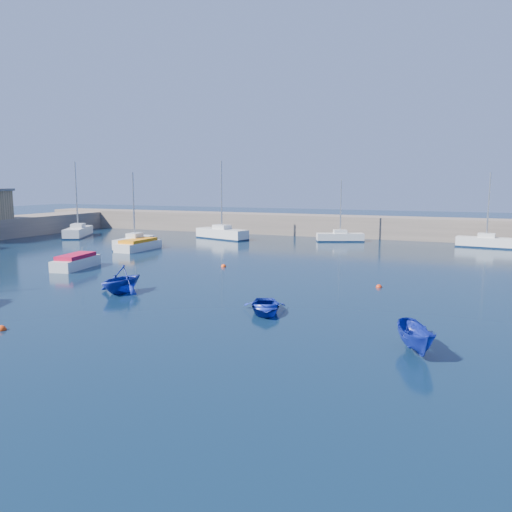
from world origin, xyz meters
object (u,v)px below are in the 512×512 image
at_px(sailboat_7, 486,242).
at_px(dinghy_center, 265,307).
at_px(sailboat_5, 222,233).
at_px(motorboat_1, 76,262).
at_px(dinghy_left, 121,279).
at_px(sailboat_6, 340,237).
at_px(motorboat_2, 138,245).
at_px(dinghy_right, 416,339).
at_px(sailboat_4, 78,232).
at_px(sailboat_3, 135,242).

relative_size(sailboat_7, dinghy_center, 2.43).
relative_size(sailboat_5, motorboat_1, 1.92).
distance_m(dinghy_center, dinghy_left, 10.08).
bearing_deg(sailboat_5, dinghy_left, -147.26).
distance_m(sailboat_6, motorboat_2, 23.01).
bearing_deg(dinghy_left, dinghy_right, -6.93).
xyz_separation_m(sailboat_4, sailboat_6, (31.77, 7.74, -0.12)).
relative_size(sailboat_4, motorboat_1, 1.92).
bearing_deg(sailboat_5, sailboat_3, 177.10).
bearing_deg(dinghy_right, dinghy_left, 144.62).
distance_m(motorboat_1, dinghy_center, 20.28).
relative_size(sailboat_4, motorboat_2, 1.69).
relative_size(sailboat_5, sailboat_6, 1.31).
bearing_deg(sailboat_7, sailboat_3, 120.41).
bearing_deg(dinghy_left, motorboat_2, 130.13).
relative_size(sailboat_3, dinghy_left, 2.41).
xyz_separation_m(sailboat_4, dinghy_left, (25.52, -24.58, 0.20)).
distance_m(sailboat_3, motorboat_1, 12.41).
relative_size(sailboat_4, sailboat_6, 1.31).
xyz_separation_m(sailboat_5, dinghy_center, (17.69, -30.54, -0.34)).
distance_m(sailboat_7, motorboat_1, 40.78).
bearing_deg(dinghy_right, sailboat_7, 62.96).
xyz_separation_m(sailboat_4, motorboat_2, (14.53, -7.50, -0.12)).
relative_size(motorboat_1, dinghy_left, 1.51).
relative_size(sailboat_3, motorboat_2, 1.41).
height_order(sailboat_3, sailboat_4, sailboat_4).
distance_m(sailboat_5, dinghy_left, 30.43).
height_order(motorboat_2, dinghy_left, dinghy_left).
xyz_separation_m(sailboat_7, dinghy_center, (-11.75, -33.85, -0.27)).
distance_m(sailboat_3, dinghy_right, 37.49).
height_order(dinghy_center, dinghy_right, dinghy_right).
bearing_deg(sailboat_4, motorboat_1, -75.86).
bearing_deg(sailboat_5, motorboat_1, -165.08).
bearing_deg(sailboat_7, sailboat_5, 103.24).
bearing_deg(motorboat_2, sailboat_6, 41.74).
bearing_deg(sailboat_3, sailboat_4, 149.17).
bearing_deg(sailboat_3, motorboat_2, -44.32).
bearing_deg(motorboat_1, sailboat_6, 50.50).
height_order(sailboat_4, dinghy_left, sailboat_4).
xyz_separation_m(sailboat_3, dinghy_right, (29.96, -22.54, -0.05)).
height_order(sailboat_7, motorboat_2, sailboat_7).
xyz_separation_m(sailboat_6, sailboat_7, (15.51, 0.44, 0.07)).
height_order(sailboat_5, dinghy_right, sailboat_5).
distance_m(sailboat_6, dinghy_right, 38.66).
height_order(sailboat_3, sailboat_7, sailboat_7).
distance_m(sailboat_6, motorboat_1, 30.44).
height_order(sailboat_7, dinghy_left, sailboat_7).
bearing_deg(dinghy_center, motorboat_1, 136.98).
bearing_deg(motorboat_2, dinghy_right, -36.58).
xyz_separation_m(sailboat_7, dinghy_left, (-21.76, -32.75, 0.26)).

